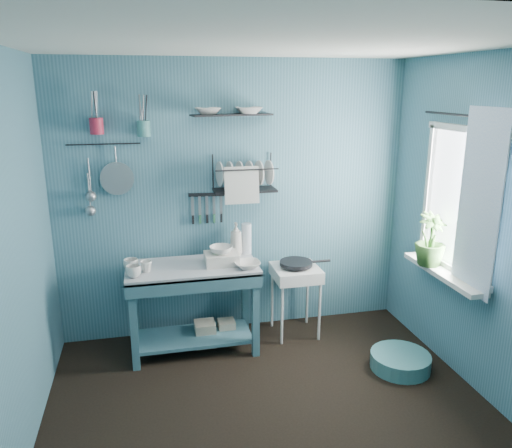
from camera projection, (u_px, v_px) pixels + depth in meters
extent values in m
plane|color=black|center=(276.00, 422.00, 3.48)|extent=(3.20, 3.20, 0.00)
plane|color=silver|center=(281.00, 42.00, 2.81)|extent=(3.20, 3.20, 0.00)
plane|color=#3A6778|center=(235.00, 200.00, 4.55)|extent=(3.20, 0.00, 3.20)
plane|color=#3A6778|center=(391.00, 387.00, 1.73)|extent=(3.20, 0.00, 3.20)
plane|color=#3A6778|center=(3.00, 272.00, 2.80)|extent=(0.00, 3.00, 3.00)
plane|color=#3A6778|center=(499.00, 236.00, 3.48)|extent=(0.00, 3.00, 3.00)
cube|color=#325D6A|center=(194.00, 308.00, 4.34)|extent=(1.20, 0.76, 0.79)
imported|color=silver|center=(133.00, 271.00, 3.97)|extent=(0.12, 0.12, 0.10)
imported|color=silver|center=(146.00, 266.00, 4.09)|extent=(0.14, 0.14, 0.09)
imported|color=silver|center=(131.00, 265.00, 4.12)|extent=(0.17, 0.17, 0.10)
cube|color=beige|center=(221.00, 259.00, 4.26)|extent=(0.28, 0.22, 0.10)
imported|color=silver|center=(221.00, 250.00, 4.24)|extent=(0.19, 0.19, 0.06)
imported|color=beige|center=(236.00, 239.00, 4.47)|extent=(0.12, 0.12, 0.30)
cylinder|color=silver|center=(246.00, 238.00, 4.52)|extent=(0.09, 0.09, 0.28)
imported|color=silver|center=(247.00, 265.00, 4.18)|extent=(0.22, 0.22, 0.05)
cube|color=silver|center=(295.00, 300.00, 4.65)|extent=(0.48, 0.48, 0.66)
cylinder|color=black|center=(296.00, 263.00, 4.55)|extent=(0.30, 0.30, 0.03)
cube|color=black|center=(206.00, 195.00, 4.45)|extent=(0.32, 0.05, 0.03)
cube|color=black|center=(245.00, 173.00, 4.37)|extent=(0.57, 0.30, 0.32)
cube|color=black|center=(232.00, 115.00, 4.24)|extent=(0.72, 0.29, 0.01)
imported|color=silver|center=(208.00, 116.00, 4.20)|extent=(0.24, 0.24, 0.05)
imported|color=silver|center=(249.00, 106.00, 4.25)|extent=(0.25, 0.25, 0.06)
cylinder|color=#A81F37|center=(96.00, 126.00, 4.05)|extent=(0.11, 0.11, 0.13)
cylinder|color=#3A7975|center=(144.00, 129.00, 4.13)|extent=(0.11, 0.11, 0.13)
cylinder|color=gray|center=(117.00, 179.00, 4.22)|extent=(0.28, 0.03, 0.28)
cylinder|color=gray|center=(89.00, 176.00, 4.17)|extent=(0.01, 0.01, 0.30)
cylinder|color=gray|center=(89.00, 191.00, 4.20)|extent=(0.01, 0.01, 0.30)
cylinder|color=black|center=(104.00, 144.00, 4.14)|extent=(0.60, 0.01, 0.01)
plane|color=white|center=(460.00, 201.00, 3.86)|extent=(0.00, 1.10, 1.10)
cube|color=silver|center=(443.00, 273.00, 4.00)|extent=(0.16, 0.95, 0.04)
plane|color=white|center=(479.00, 204.00, 3.55)|extent=(0.00, 1.35, 1.35)
cylinder|color=black|center=(465.00, 115.00, 3.68)|extent=(0.02, 1.05, 0.02)
imported|color=#315A24|center=(431.00, 239.00, 4.07)|extent=(0.30, 0.30, 0.44)
cube|color=gray|center=(205.00, 333.00, 4.49)|extent=(0.18, 0.18, 0.22)
cube|color=gray|center=(227.00, 331.00, 4.56)|extent=(0.15, 0.15, 0.20)
cylinder|color=teal|center=(400.00, 361.00, 4.12)|extent=(0.49, 0.49, 0.13)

